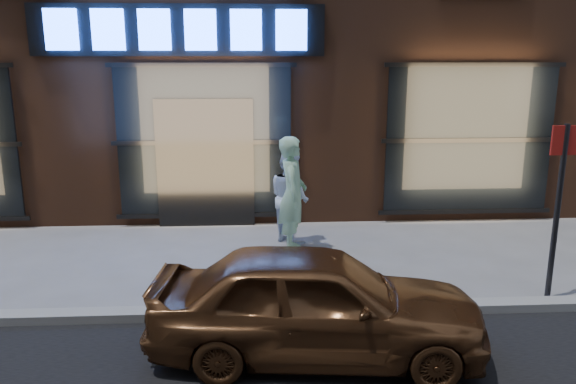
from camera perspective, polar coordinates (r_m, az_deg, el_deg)
name	(u,v)px	position (r m, az deg, el deg)	size (l,w,h in m)	color
ground	(182,318)	(7.24, -10.76, -12.47)	(90.00, 90.00, 0.00)	slate
curb	(181,314)	(7.21, -10.78, -12.04)	(60.00, 0.25, 0.12)	gray
man_bowtie	(293,195)	(9.13, 0.47, -0.28)	(0.70, 0.46, 1.92)	#A0D2AA
man_cap	(289,197)	(9.65, 0.15, -0.50)	(0.77, 0.60, 1.59)	white
gold_sedan	(317,302)	(6.10, 2.92, -11.12)	(1.43, 3.55, 1.21)	brown
sign_post	(559,196)	(7.98, 25.82, -0.36)	(0.37, 0.07, 2.34)	#262628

